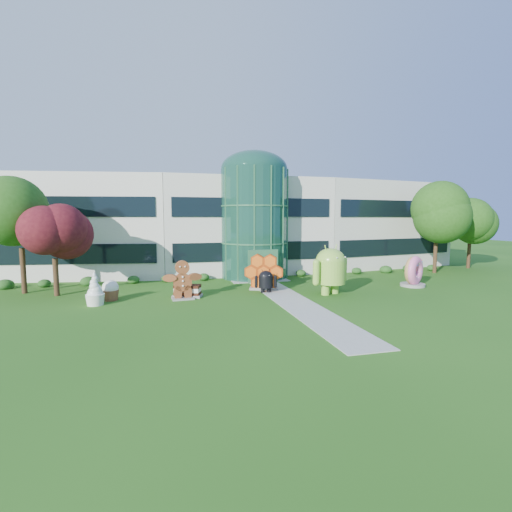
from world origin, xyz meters
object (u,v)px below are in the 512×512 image
object	(u,v)px
android_green	(330,267)
android_black	(266,280)
gingerbread	(183,280)
donut	(413,271)

from	to	relation	value
android_green	android_black	bearing A→B (deg)	138.29
android_green	gingerbread	distance (m)	10.43
android_black	donut	xyz separation A→B (m)	(12.09, -0.50, 0.28)
android_black	android_green	bearing A→B (deg)	-10.75
android_black	donut	distance (m)	12.11
android_green	android_black	distance (m)	4.74
android_green	gingerbread	xyz separation A→B (m)	(-10.37, 0.92, -0.62)
android_black	donut	world-z (taller)	donut
android_green	donut	size ratio (longest dim) A/B	1.58
android_black	donut	size ratio (longest dim) A/B	0.78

